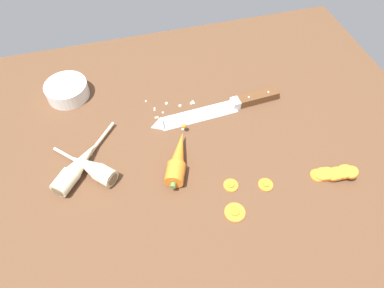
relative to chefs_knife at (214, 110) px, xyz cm
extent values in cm
cube|color=brown|center=(-8.58, -7.71, -2.65)|extent=(120.00, 90.00, 4.00)
cube|color=silver|center=(-4.20, -0.27, -0.40)|extent=(20.24, 5.67, 0.50)
cone|color=silver|center=(-15.38, -0.98, -0.40)|extent=(3.25, 4.14, 3.96)
cube|color=silver|center=(5.78, 0.37, 0.45)|extent=(2.18, 3.06, 2.20)
cube|color=brown|center=(12.26, 0.78, 0.45)|extent=(11.16, 3.50, 2.20)
sphere|color=silver|center=(9.47, 0.60, 1.55)|extent=(0.50, 0.50, 0.50)
sphere|color=silver|center=(15.06, 0.96, 1.55)|extent=(0.50, 0.50, 0.50)
cylinder|color=orange|center=(-14.32, -16.94, 1.45)|extent=(5.72, 6.06, 4.20)
cone|color=orange|center=(-12.11, -11.60, 1.45)|extent=(8.10, 12.20, 3.99)
sphere|color=orange|center=(-9.11, -4.34, 1.45)|extent=(1.20, 1.20, 1.20)
cylinder|color=#5B7F3D|center=(-15.47, -19.72, 1.45)|extent=(1.49, 1.38, 1.20)
cylinder|color=beige|center=(-29.10, -13.32, 1.35)|extent=(5.72, 5.72, 4.00)
cone|color=beige|center=(-33.05, -9.25, 1.35)|extent=(7.78, 7.86, 3.80)
cylinder|color=beige|center=(-37.09, -5.08, 0.45)|extent=(5.97, 6.13, 0.70)
cylinder|color=#7A6647|center=(-27.68, -14.79, 1.35)|extent=(2.22, 2.16, 2.80)
cylinder|color=beige|center=(-37.68, -12.80, 1.35)|extent=(6.30, 6.45, 4.00)
cone|color=beige|center=(-33.23, -7.37, 1.35)|extent=(8.64, 9.36, 3.80)
cylinder|color=beige|center=(-28.67, -1.80, 0.45)|extent=(6.70, 7.96, 0.70)
cylinder|color=#7A6647|center=(-39.28, -14.75, 1.35)|extent=(2.36, 2.01, 2.80)
cylinder|color=orange|center=(16.43, -24.57, -0.30)|extent=(3.27, 3.27, 0.70)
cylinder|color=orange|center=(17.41, -24.81, -0.06)|extent=(3.33, 3.25, 1.68)
cylinder|color=orange|center=(18.23, -25.05, 0.19)|extent=(3.31, 3.21, 2.21)
cylinder|color=orange|center=(19.33, -25.68, 0.43)|extent=(3.31, 3.21, 1.85)
cylinder|color=orange|center=(20.22, -25.83, 0.68)|extent=(3.32, 3.22, 1.97)
cylinder|color=orange|center=(21.37, -26.03, 0.92)|extent=(3.26, 3.16, 1.97)
cylinder|color=orange|center=(21.83, -26.03, 1.17)|extent=(3.41, 3.31, 1.98)
cylinder|color=orange|center=(22.79, -26.70, 1.41)|extent=(3.20, 3.09, 2.15)
cylinder|color=orange|center=(-3.09, -21.93, -0.30)|extent=(3.27, 3.27, 0.70)
cylinder|color=orange|center=(-3.09, -21.93, -0.03)|extent=(1.37, 1.37, 0.16)
cylinder|color=orange|center=(4.31, -23.78, -0.30)|extent=(3.28, 3.28, 0.70)
cylinder|color=orange|center=(4.31, -23.78, -0.03)|extent=(1.38, 1.38, 0.16)
cylinder|color=orange|center=(-4.40, -28.22, -0.30)|extent=(4.37, 4.37, 0.70)
cylinder|color=orange|center=(-4.40, -28.22, -0.03)|extent=(1.84, 1.84, 0.16)
cylinder|color=white|center=(-35.83, 15.72, 1.35)|extent=(11.00, 11.00, 4.00)
cylinder|color=#BCBCB8|center=(-35.83, 15.72, 1.83)|extent=(8.80, 8.80, 2.80)
sphere|color=beige|center=(-9.26, -3.59, -0.29)|extent=(0.72, 0.72, 0.72)
sphere|color=beige|center=(-14.76, 4.52, -0.38)|extent=(0.54, 0.54, 0.54)
sphere|color=beige|center=(-8.01, 4.27, -0.23)|extent=(0.84, 0.84, 0.84)
sphere|color=beige|center=(-14.61, 5.15, -0.39)|extent=(0.52, 0.52, 0.52)
sphere|color=beige|center=(-14.47, 1.86, -0.36)|extent=(0.58, 0.58, 0.58)
sphere|color=beige|center=(-7.93, -1.40, -0.41)|extent=(0.49, 0.49, 0.49)
sphere|color=beige|center=(-14.96, 1.89, -0.36)|extent=(0.59, 0.59, 0.59)
sphere|color=beige|center=(-11.26, 6.02, -0.22)|extent=(0.87, 0.87, 0.87)
sphere|color=beige|center=(-7.33, 0.36, -0.28)|extent=(0.75, 0.75, 0.75)
sphere|color=beige|center=(-8.54, 0.16, -0.44)|extent=(0.43, 0.43, 0.43)
sphere|color=beige|center=(-12.16, -2.52, -0.45)|extent=(0.41, 0.41, 0.41)
sphere|color=beige|center=(-12.87, 3.11, -0.37)|extent=(0.57, 0.57, 0.57)
sphere|color=beige|center=(-1.60, -2.00, -0.40)|extent=(0.49, 0.49, 0.49)
sphere|color=beige|center=(-4.26, 4.32, -0.33)|extent=(0.65, 0.65, 0.65)
sphere|color=beige|center=(-5.68, 0.07, -0.44)|extent=(0.43, 0.43, 0.43)
sphere|color=beige|center=(-16.33, 8.27, -0.39)|extent=(0.51, 0.51, 0.51)
sphere|color=beige|center=(-4.40, 4.87, -0.34)|extent=(0.63, 0.63, 0.63)
sphere|color=beige|center=(-4.94, 4.34, -0.26)|extent=(0.79, 0.79, 0.79)
camera|label=1|loc=(-21.08, -55.72, 64.21)|focal=31.74mm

